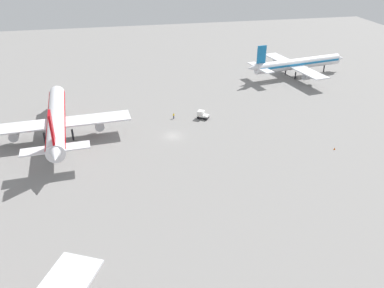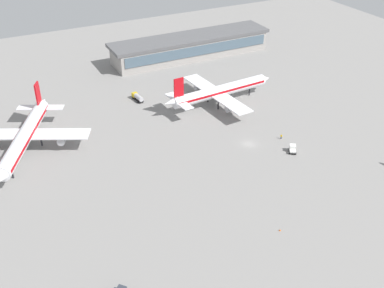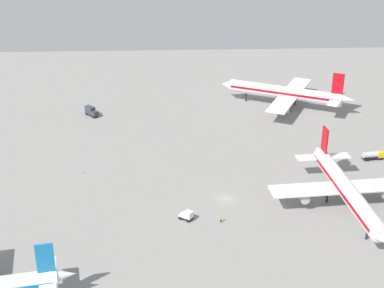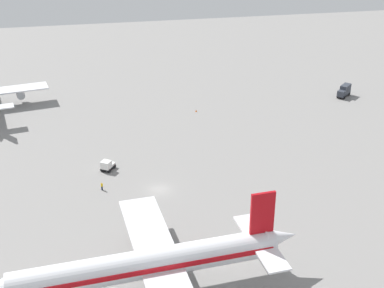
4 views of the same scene
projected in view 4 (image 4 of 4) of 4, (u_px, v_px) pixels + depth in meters
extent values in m
plane|color=gray|center=(159.00, 190.00, 109.39)|extent=(288.00, 288.00, 0.00)
cylinder|color=#A5A8AD|center=(20.00, 93.00, 150.29)|extent=(2.95, 4.96, 2.17)
cylinder|color=white|center=(147.00, 264.00, 79.98)|extent=(39.67, 7.35, 4.34)
cone|color=white|center=(280.00, 237.00, 84.90)|extent=(5.67, 3.88, 3.47)
cube|color=red|center=(147.00, 262.00, 79.84)|extent=(38.10, 7.31, 0.78)
cube|color=white|center=(160.00, 264.00, 80.66)|extent=(9.16, 37.85, 0.39)
cylinder|color=#A5A8AD|center=(146.00, 233.00, 90.41)|extent=(5.30, 2.77, 2.39)
cube|color=white|center=(261.00, 242.00, 84.18)|extent=(4.67, 15.22, 0.31)
cube|color=red|center=(262.00, 213.00, 81.92)|extent=(3.81, 0.76, 6.94)
cylinder|color=black|center=(163.00, 266.00, 85.37)|extent=(0.52, 0.52, 3.04)
cube|color=black|center=(344.00, 95.00, 156.06)|extent=(5.42, 5.17, 0.30)
cube|color=#333842|center=(341.00, 94.00, 154.27)|extent=(2.61, 2.62, 1.60)
cube|color=#3F596B|center=(340.00, 93.00, 153.54)|extent=(1.13, 1.24, 0.90)
cube|color=#333842|center=(345.00, 89.00, 156.09)|extent=(4.09, 3.96, 2.60)
cylinder|color=black|center=(344.00, 98.00, 154.20)|extent=(0.79, 0.76, 0.80)
cylinder|color=black|center=(338.00, 97.00, 155.21)|extent=(0.79, 0.76, 0.80)
cylinder|color=black|center=(349.00, 94.00, 157.05)|extent=(0.79, 0.76, 0.80)
cylinder|color=black|center=(343.00, 93.00, 158.06)|extent=(0.79, 0.76, 0.80)
cube|color=black|center=(108.00, 167.00, 116.76)|extent=(3.35, 3.72, 0.30)
cube|color=white|center=(106.00, 165.00, 115.76)|extent=(2.58, 2.55, 1.60)
cube|color=#3F596B|center=(104.00, 165.00, 114.95)|extent=(1.38, 0.95, 0.90)
cube|color=white|center=(110.00, 164.00, 117.34)|extent=(2.36, 2.21, 0.50)
cylinder|color=black|center=(109.00, 171.00, 115.57)|extent=(0.69, 0.83, 0.80)
cylinder|color=black|center=(102.00, 169.00, 116.21)|extent=(0.69, 0.83, 0.80)
cylinder|color=black|center=(115.00, 166.00, 117.44)|extent=(0.69, 0.83, 0.80)
cylinder|color=black|center=(107.00, 165.00, 118.08)|extent=(0.69, 0.83, 0.80)
cylinder|color=#1E2338|center=(102.00, 188.00, 109.09)|extent=(0.45, 0.45, 0.85)
cylinder|color=yellow|center=(102.00, 185.00, 108.77)|extent=(0.53, 0.53, 0.60)
sphere|color=tan|center=(102.00, 183.00, 108.59)|extent=(0.22, 0.22, 0.22)
cylinder|color=yellow|center=(103.00, 185.00, 108.63)|extent=(0.10, 0.10, 0.54)
cylinder|color=yellow|center=(101.00, 185.00, 108.92)|extent=(0.10, 0.10, 0.54)
cone|color=#EA590C|center=(196.00, 111.00, 146.00)|extent=(0.44, 0.44, 0.60)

